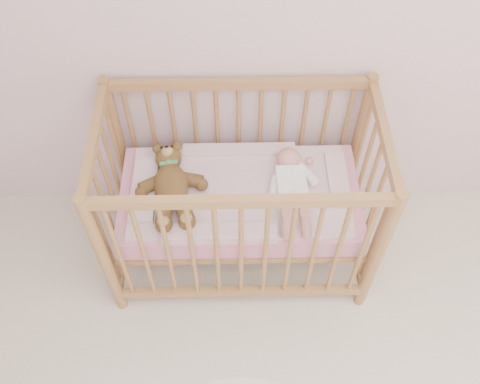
{
  "coord_description": "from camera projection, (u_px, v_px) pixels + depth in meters",
  "views": [
    {
      "loc": [
        -0.36,
        -0.01,
        2.73
      ],
      "look_at": [
        -0.33,
        1.55,
        0.62
      ],
      "focal_mm": 40.0,
      "sensor_mm": 36.0,
      "label": 1
    }
  ],
  "objects": [
    {
      "name": "mattress",
      "position": [
        240.0,
        200.0,
        2.76
      ],
      "size": [
        1.22,
        0.62,
        0.13
      ],
      "primitive_type": "cube",
      "color": "pink",
      "rests_on": "crib"
    },
    {
      "name": "baby",
      "position": [
        292.0,
        185.0,
        2.63
      ],
      "size": [
        0.28,
        0.56,
        0.13
      ],
      "primitive_type": null,
      "rotation": [
        0.0,
        0.0,
        0.02
      ],
      "color": "white",
      "rests_on": "blanket"
    },
    {
      "name": "teddy_bear",
      "position": [
        171.0,
        185.0,
        2.62
      ],
      "size": [
        0.45,
        0.58,
        0.15
      ],
      "primitive_type": null,
      "rotation": [
        0.0,
        0.0,
        0.14
      ],
      "color": "brown",
      "rests_on": "blanket"
    },
    {
      "name": "blanket",
      "position": [
        240.0,
        191.0,
        2.7
      ],
      "size": [
        1.1,
        0.58,
        0.06
      ],
      "primitive_type": null,
      "color": "pink",
      "rests_on": "mattress"
    },
    {
      "name": "wall_back",
      "position": [
        315.0,
        7.0,
        2.31
      ],
      "size": [
        4.0,
        0.02,
        2.7
      ],
      "primitive_type": "cube",
      "color": "beige",
      "rests_on": "floor"
    },
    {
      "name": "crib",
      "position": [
        240.0,
        198.0,
        2.75
      ],
      "size": [
        1.36,
        0.76,
        1.0
      ],
      "primitive_type": null,
      "color": "#A58046",
      "rests_on": "floor"
    }
  ]
}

